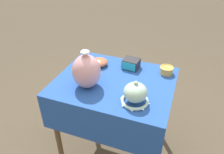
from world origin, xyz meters
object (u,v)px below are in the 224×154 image
object	(u,v)px
cup_wide_ochre	(167,70)
vase_dome_bell	(135,94)
vase_tall_bulbous	(86,71)
mosaic_tile_box	(131,64)
bowl_shallow_terracotta	(99,62)

from	to	relation	value
cup_wide_ochre	vase_dome_bell	bearing A→B (deg)	-108.14
vase_tall_bulbous	cup_wide_ochre	distance (m)	0.66
mosaic_tile_box	bowl_shallow_terracotta	xyz separation A→B (m)	(-0.27, -0.06, -0.01)
vase_tall_bulbous	cup_wide_ochre	xyz separation A→B (m)	(0.53, 0.38, -0.10)
mosaic_tile_box	bowl_shallow_terracotta	distance (m)	0.27
vase_tall_bulbous	cup_wide_ochre	world-z (taller)	vase_tall_bulbous
vase_dome_bell	bowl_shallow_terracotta	distance (m)	0.56
cup_wide_ochre	bowl_shallow_terracotta	bearing A→B (deg)	-172.83
cup_wide_ochre	bowl_shallow_terracotta	size ratio (longest dim) A/B	0.78
vase_dome_bell	cup_wide_ochre	distance (m)	0.47
vase_tall_bulbous	mosaic_tile_box	xyz separation A→B (m)	(0.23, 0.37, -0.09)
vase_dome_bell	cup_wide_ochre	xyz separation A→B (m)	(0.14, 0.44, -0.04)
mosaic_tile_box	bowl_shallow_terracotta	bearing A→B (deg)	-162.81
vase_tall_bulbous	bowl_shallow_terracotta	size ratio (longest dim) A/B	2.01
vase_tall_bulbous	mosaic_tile_box	size ratio (longest dim) A/B	2.09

